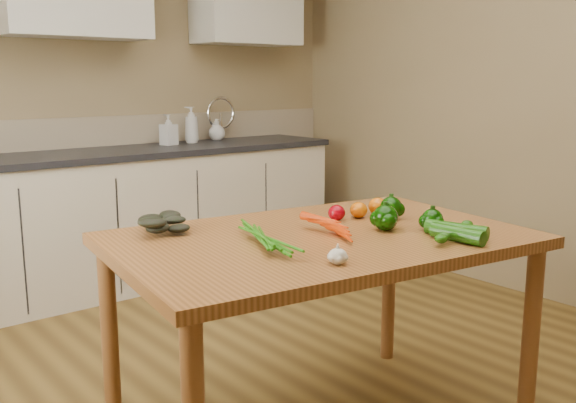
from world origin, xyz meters
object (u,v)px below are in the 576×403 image
Objects in this scene: soap_bottle_b at (169,130)px; tomato_c at (378,206)px; soap_bottle_c at (217,130)px; pepper_c at (432,220)px; pepper_b at (391,208)px; zucchini_b at (458,234)px; carrot_bunch at (309,228)px; pepper_a at (385,218)px; zucchini_a at (456,230)px; tomato_b at (359,210)px; table at (320,258)px; soap_bottle_a at (191,125)px; garlic_bulb at (338,256)px; tomato_a at (337,213)px; leafy_greens at (162,219)px.

soap_bottle_b is 2.18m from tomato_c.
pepper_c is (-0.71, -2.58, -0.15)m from soap_bottle_c.
pepper_b is 0.45× the size of zucchini_b.
carrot_bunch is 2.89× the size of pepper_a.
carrot_bunch is at bearing 142.65° from zucchini_a.
tomato_b is 0.10m from tomato_c.
pepper_c is (-0.03, -0.23, -0.00)m from pepper_b.
soap_bottle_a reaches higher than table.
soap_bottle_a is 2.49m from carrot_bunch.
pepper_b is (0.47, 0.03, 0.01)m from carrot_bunch.
soap_bottle_a is at bearing 78.99° from zucchini_b.
zucchini_a is at bearing -98.29° from tomato_c.
carrot_bunch is 4.65× the size of garlic_bulb.
zucchini_b is (-0.05, -0.04, 0.00)m from zucchini_a.
tomato_a is (-0.19, 0.12, -0.01)m from pepper_b.
tomato_b is 0.36× the size of zucchini_b.
pepper_c is (-0.46, -2.52, -0.20)m from soap_bottle_a.
pepper_a reaches higher than carrot_bunch.
pepper_a is 0.24m from tomato_a.
pepper_a is 0.29m from zucchini_b.
zucchini_b is (-0.32, -2.65, -0.19)m from soap_bottle_b.
table is 7.09× the size of zucchini_a.
tomato_c is at bearing -4.57° from tomato_b.
soap_bottle_b reaches higher than pepper_b.
zucchini_a is at bearing -120.80° from soap_bottle_c.
table is 0.40m from garlic_bulb.
zucchini_a is (0.42, -0.32, -0.01)m from carrot_bunch.
carrot_bunch reaches higher than tomato_b.
tomato_a is at bearing 107.01° from zucchini_a.
pepper_b is (0.84, -0.36, -0.01)m from leafy_greens.
soap_bottle_a is 0.94× the size of carrot_bunch.
soap_bottle_c is 0.74× the size of leafy_greens.
soap_bottle_a is 2.83× the size of pepper_b.
pepper_b reaches higher than zucchini_a.
tomato_b reaches higher than zucchini_b.
tomato_a is at bearing 34.21° from soap_bottle_a.
carrot_bunch is 1.30× the size of leafy_greens.
zucchini_b is (-0.77, -2.74, -0.16)m from soap_bottle_c.
pepper_c reaches higher than table.
zucchini_a is at bearing 39.93° from soap_bottle_a.
garlic_bulb is at bearing -71.91° from leafy_greens.
tomato_c reaches higher than garlic_bulb.
soap_bottle_c reaches higher than carrot_bunch.
leafy_greens is 0.69m from tomato_a.
pepper_a is at bearing -143.84° from pepper_b.
table is 6.22× the size of soap_bottle_a.
table is at bearing -165.40° from tomato_c.
tomato_b is (-0.31, -2.15, -0.18)m from soap_bottle_b.
soap_bottle_a is at bearing 74.13° from tomato_a.
soap_bottle_b is 1.05× the size of zucchini_b.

